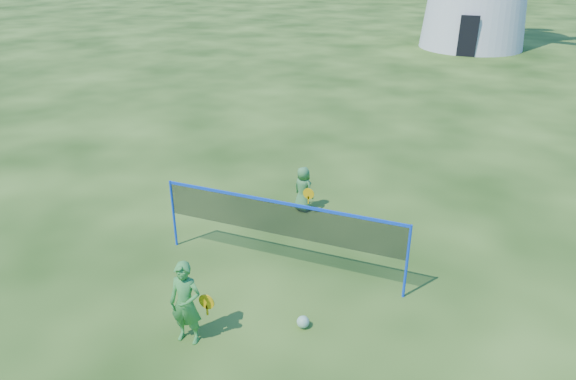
{
  "coord_description": "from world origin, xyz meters",
  "views": [
    {
      "loc": [
        3.74,
        -8.31,
        6.05
      ],
      "look_at": [
        0.2,
        0.5,
        1.5
      ],
      "focal_mm": 32.35,
      "sensor_mm": 36.0,
      "label": 1
    }
  ],
  "objects_px": {
    "player_girl": "(186,303)",
    "player_boy": "(303,189)",
    "play_ball": "(303,322)",
    "badminton_net": "(281,220)"
  },
  "relations": [
    {
      "from": "badminton_net",
      "to": "play_ball",
      "type": "distance_m",
      "value": 2.1
    },
    {
      "from": "play_ball",
      "to": "player_boy",
      "type": "bearing_deg",
      "value": 110.4
    },
    {
      "from": "player_girl",
      "to": "play_ball",
      "type": "bearing_deg",
      "value": 25.56
    },
    {
      "from": "player_girl",
      "to": "player_boy",
      "type": "distance_m",
      "value": 5.12
    },
    {
      "from": "badminton_net",
      "to": "play_ball",
      "type": "height_order",
      "value": "badminton_net"
    },
    {
      "from": "player_girl",
      "to": "player_boy",
      "type": "xyz_separation_m",
      "value": [
        0.14,
        5.11,
        -0.18
      ]
    },
    {
      "from": "player_boy",
      "to": "play_ball",
      "type": "distance_m",
      "value": 4.41
    },
    {
      "from": "badminton_net",
      "to": "player_boy",
      "type": "height_order",
      "value": "badminton_net"
    },
    {
      "from": "player_girl",
      "to": "play_ball",
      "type": "height_order",
      "value": "player_girl"
    },
    {
      "from": "player_boy",
      "to": "play_ball",
      "type": "height_order",
      "value": "player_boy"
    }
  ]
}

